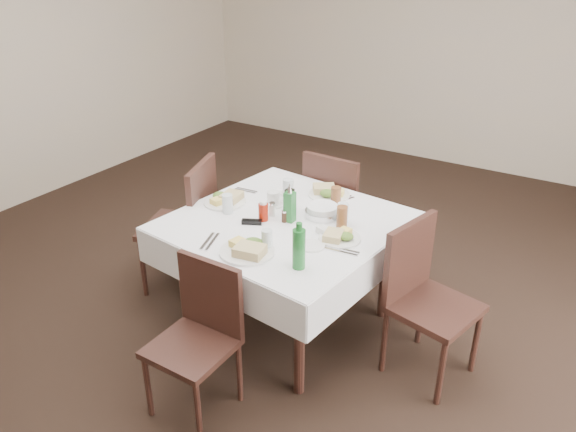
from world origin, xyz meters
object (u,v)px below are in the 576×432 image
object	(u,v)px
dining_table	(286,232)
ketchup_bottle	(263,211)
chair_west	(189,218)
oil_cruet_green	(290,206)
bread_basket	(322,211)
green_bottle	(299,248)
chair_north	(336,204)
water_w	(228,204)
water_n	(288,189)
chair_south	(201,328)
water_s	(267,239)
chair_east	(422,290)
water_e	(343,213)
oil_cruet_dark	(290,199)
coffee_mug	(274,199)

from	to	relation	value
dining_table	ketchup_bottle	bearing A→B (deg)	-146.80
chair_west	oil_cruet_green	distance (m)	0.89
dining_table	bread_basket	world-z (taller)	bread_basket
green_bottle	dining_table	bearing A→B (deg)	128.83
chair_west	chair_north	bearing A→B (deg)	46.38
dining_table	water_w	xyz separation A→B (m)	(-0.36, -0.11, 0.14)
water_n	dining_table	bearing A→B (deg)	-60.44
chair_south	green_bottle	xyz separation A→B (m)	(0.36, 0.39, 0.40)
water_w	ketchup_bottle	world-z (taller)	ketchup_bottle
chair_west	oil_cruet_green	world-z (taller)	oil_cruet_green
chair_west	green_bottle	world-z (taller)	green_bottle
water_s	ketchup_bottle	world-z (taller)	ketchup_bottle
chair_east	water_n	distance (m)	1.10
ketchup_bottle	water_e	bearing A→B (deg)	28.88
oil_cruet_dark	dining_table	bearing A→B (deg)	-68.85
oil_cruet_green	coffee_mug	xyz separation A→B (m)	(-0.21, 0.14, -0.06)
water_n	bread_basket	world-z (taller)	water_n
chair_north	water_e	distance (m)	0.80
oil_cruet_green	ketchup_bottle	bearing A→B (deg)	-152.33
dining_table	oil_cruet_green	xyz separation A→B (m)	(0.03, -0.00, 0.19)
water_n	water_s	size ratio (longest dim) A/B	1.18
chair_north	chair_west	bearing A→B (deg)	-133.62
chair_east	water_s	bearing A→B (deg)	-152.09
chair_west	ketchup_bottle	world-z (taller)	chair_west
water_w	oil_cruet_dark	bearing A→B (deg)	34.15
water_e	water_w	distance (m)	0.72
dining_table	oil_cruet_green	distance (m)	0.19
water_e	green_bottle	world-z (taller)	green_bottle
bread_basket	ketchup_bottle	xyz separation A→B (m)	(-0.28, -0.24, 0.03)
bread_basket	ketchup_bottle	size ratio (longest dim) A/B	1.66
chair_north	chair_west	world-z (taller)	chair_west
water_n	water_w	bearing A→B (deg)	-117.78
water_n	ketchup_bottle	xyz separation A→B (m)	(0.04, -0.36, -0.01)
oil_cruet_dark	green_bottle	world-z (taller)	green_bottle
water_s	water_e	world-z (taller)	water_e
chair_north	oil_cruet_dark	distance (m)	0.76
chair_east	oil_cruet_green	distance (m)	0.91
chair_west	water_w	world-z (taller)	chair_west
water_s	chair_south	bearing A→B (deg)	-102.64
chair_south	oil_cruet_dark	world-z (taller)	oil_cruet_dark
chair_south	water_w	bearing A→B (deg)	116.19
water_s	water_w	bearing A→B (deg)	151.90
chair_south	oil_cruet_green	world-z (taller)	oil_cruet_green
chair_west	coffee_mug	xyz separation A→B (m)	(0.63, 0.12, 0.25)
oil_cruet_green	green_bottle	bearing A→B (deg)	-53.37
chair_north	water_n	size ratio (longest dim) A/B	7.02
water_s	bread_basket	size ratio (longest dim) A/B	0.53
chair_north	water_n	distance (m)	0.61
oil_cruet_green	green_bottle	world-z (taller)	green_bottle
chair_south	oil_cruet_dark	size ratio (longest dim) A/B	4.28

